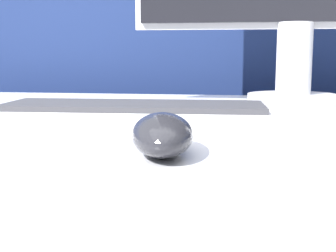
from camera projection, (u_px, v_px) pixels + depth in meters
The scene contains 3 objects.
partition_panel at pixel (211, 176), 1.25m from camera, with size 5.00×0.03×1.06m.
computer_mouse_near at pixel (162, 134), 0.44m from camera, with size 0.08×0.13×0.04m.
keyboard at pixel (134, 111), 0.68m from camera, with size 0.40×0.15×0.02m.
Camera 1 is at (0.06, -0.61, 0.85)m, focal length 50.00 mm.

